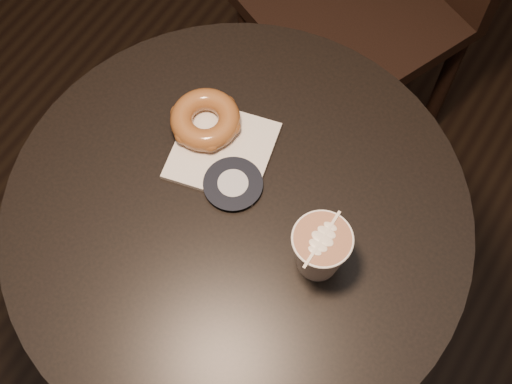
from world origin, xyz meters
TOP-DOWN VIEW (x-y plane):
  - cafe_table at (0.00, 0.00)m, footprint 0.70×0.70m
  - pastry_bag at (-0.07, 0.07)m, footprint 0.18×0.18m
  - doughnut at (-0.12, 0.10)m, footprint 0.11×0.11m
  - latte_cup at (0.14, -0.00)m, footprint 0.08×0.08m

SIDE VIEW (x-z plane):
  - cafe_table at x=0.00m, z-range 0.18..0.93m
  - pastry_bag at x=-0.07m, z-range 0.75..0.76m
  - doughnut at x=-0.12m, z-range 0.76..0.79m
  - latte_cup at x=0.14m, z-range 0.75..0.84m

